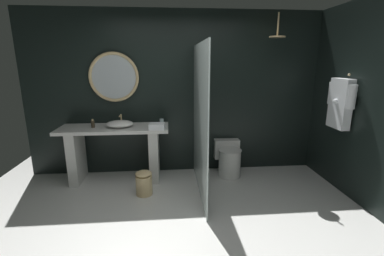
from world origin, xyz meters
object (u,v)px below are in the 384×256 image
tumbler_cup (162,122)px  soap_dispenser (93,124)px  round_wall_mirror (114,77)px  toilet (229,158)px  folded_hand_towel (157,126)px  rain_shower_head (277,35)px  vessel_sink (120,124)px  hanging_bathrobe (341,102)px  waste_bin (144,183)px

tumbler_cup → soap_dispenser: (-1.02, -0.02, 0.00)m
round_wall_mirror → toilet: round_wall_mirror is taller
tumbler_cup → folded_hand_towel: 0.21m
tumbler_cup → toilet: size_ratio=0.19×
rain_shower_head → toilet: (-0.64, 0.09, -1.91)m
vessel_sink → hanging_bathrobe: bearing=-9.9°
vessel_sink → round_wall_mirror: (-0.09, 0.29, 0.68)m
vessel_sink → waste_bin: bearing=-54.2°
tumbler_cup → hanging_bathrobe: hanging_bathrobe is taller
tumbler_cup → soap_dispenser: 1.02m
soap_dispenser → folded_hand_towel: soap_dispenser is taller
round_wall_mirror → waste_bin: (0.47, -0.80, -1.41)m
toilet → hanging_bathrobe: bearing=-23.6°
vessel_sink → toilet: bearing=2.3°
hanging_bathrobe → vessel_sink: bearing=170.1°
folded_hand_towel → waste_bin: bearing=-118.8°
tumbler_cup → soap_dispenser: size_ratio=0.85×
round_wall_mirror → rain_shower_head: 2.53m
round_wall_mirror → hanging_bathrobe: round_wall_mirror is taller
hanging_bathrobe → folded_hand_towel: size_ratio=3.37×
vessel_sink → toilet: vessel_sink is taller
tumbler_cup → folded_hand_towel: tumbler_cup is taller
toilet → tumbler_cup: bearing=-177.8°
toilet → folded_hand_towel: size_ratio=2.56×
vessel_sink → toilet: (1.70, 0.07, -0.63)m
soap_dispenser → hanging_bathrobe: size_ratio=0.17×
round_wall_mirror → toilet: size_ratio=1.34×
soap_dispenser → rain_shower_head: bearing=-0.5°
round_wall_mirror → waste_bin: size_ratio=2.21×
waste_bin → rain_shower_head: bearing=14.2°
vessel_sink → tumbler_cup: vessel_sink is taller
round_wall_mirror → tumbler_cup: bearing=-19.6°
round_wall_mirror → rain_shower_head: bearing=-7.1°
hanging_bathrobe → waste_bin: bearing=179.5°
rain_shower_head → soap_dispenser: bearing=179.5°
soap_dispenser → waste_bin: soap_dispenser is taller
tumbler_cup → waste_bin: tumbler_cup is taller
vessel_sink → soap_dispenser: vessel_sink is taller
hanging_bathrobe → toilet: hanging_bathrobe is taller
soap_dispenser → round_wall_mirror: round_wall_mirror is taller
soap_dispenser → rain_shower_head: rain_shower_head is taller
hanging_bathrobe → tumbler_cup: bearing=167.1°
folded_hand_towel → round_wall_mirror: bearing=145.4°
vessel_sink → soap_dispenser: bearing=179.1°
tumbler_cup → folded_hand_towel: (-0.06, -0.20, -0.01)m
folded_hand_towel → rain_shower_head: bearing=4.8°
round_wall_mirror → hanging_bathrobe: bearing=-14.5°
vessel_sink → rain_shower_head: (2.34, -0.02, 1.28)m
tumbler_cup → soap_dispenser: soap_dispenser is taller
soap_dispenser → hanging_bathrobe: hanging_bathrobe is taller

